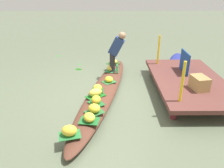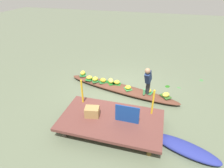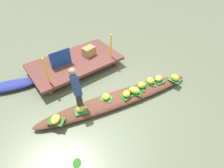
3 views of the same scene
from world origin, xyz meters
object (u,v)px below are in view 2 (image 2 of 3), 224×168
(banana_bunch_2, at_px, (95,79))
(banana_bunch_3, at_px, (148,90))
(vendor_boat, at_px, (121,89))
(banana_bunch_8, at_px, (89,77))
(banana_bunch_0, at_px, (103,80))
(vendor_person, at_px, (148,79))
(water_bottle, at_px, (144,92))
(banana_bunch_4, at_px, (83,73))
(banana_bunch_7, at_px, (111,81))
(banana_bunch_1, at_px, (128,87))
(market_banner, at_px, (127,114))
(moored_boat, at_px, (185,148))
(produce_crate, at_px, (92,112))
(banana_bunch_5, at_px, (166,95))
(banana_bunch_6, at_px, (117,82))

(banana_bunch_2, xyz_separation_m, banana_bunch_3, (-2.36, 0.34, -0.00))
(vendor_boat, bearing_deg, banana_bunch_8, 3.44)
(banana_bunch_0, bearing_deg, vendor_person, 165.78)
(vendor_boat, height_order, water_bottle, water_bottle)
(banana_bunch_4, height_order, banana_bunch_7, banana_bunch_4)
(banana_bunch_1, bearing_deg, vendor_person, 164.63)
(banana_bunch_8, bearing_deg, market_banner, 131.59)
(banana_bunch_8, bearing_deg, vendor_person, 167.40)
(moored_boat, height_order, produce_crate, produce_crate)
(moored_boat, height_order, banana_bunch_8, banana_bunch_8)
(banana_bunch_5, bearing_deg, water_bottle, 7.44)
(banana_bunch_4, relative_size, banana_bunch_6, 1.15)
(banana_bunch_3, bearing_deg, banana_bunch_4, -13.18)
(banana_bunch_1, bearing_deg, banana_bunch_7, -20.80)
(moored_boat, xyz_separation_m, banana_bunch_8, (3.95, -2.84, 0.20))
(banana_bunch_1, relative_size, vendor_person, 0.20)
(banana_bunch_8, bearing_deg, vendor_boat, 171.27)
(banana_bunch_0, xyz_separation_m, banana_bunch_1, (-1.17, 0.28, -0.01))
(banana_bunch_4, relative_size, banana_bunch_7, 0.86)
(moored_boat, bearing_deg, banana_bunch_0, -21.46)
(banana_bunch_6, relative_size, market_banner, 0.32)
(vendor_boat, xyz_separation_m, market_banner, (-0.71, 2.26, 0.55))
(banana_bunch_1, height_order, banana_bunch_5, banana_bunch_1)
(vendor_person, bearing_deg, vendor_boat, -17.63)
(banana_bunch_8, bearing_deg, water_bottle, 166.16)
(moored_boat, relative_size, banana_bunch_1, 7.80)
(moored_boat, distance_m, vendor_person, 2.75)
(banana_bunch_6, distance_m, banana_bunch_8, 1.30)
(moored_boat, xyz_separation_m, banana_bunch_6, (2.65, -2.75, 0.21))
(banana_bunch_1, height_order, market_banner, market_banner)
(banana_bunch_1, bearing_deg, banana_bunch_5, 174.69)
(banana_bunch_5, distance_m, vendor_person, 0.96)
(banana_bunch_0, height_order, banana_bunch_1, banana_bunch_0)
(banana_bunch_2, distance_m, banana_bunch_5, 3.07)
(banana_bunch_3, distance_m, banana_bunch_8, 2.70)
(banana_bunch_0, bearing_deg, market_banner, 122.60)
(banana_bunch_4, distance_m, banana_bunch_7, 1.51)
(banana_bunch_4, distance_m, water_bottle, 3.10)
(banana_bunch_3, height_order, banana_bunch_4, banana_bunch_4)
(banana_bunch_7, height_order, vendor_person, vendor_person)
(vendor_boat, bearing_deg, banana_bunch_5, -176.49)
(banana_bunch_3, relative_size, banana_bunch_6, 0.98)
(banana_bunch_1, height_order, vendor_person, vendor_person)
(banana_bunch_7, bearing_deg, banana_bunch_8, -3.37)
(vendor_boat, xyz_separation_m, banana_bunch_4, (1.94, -0.54, 0.22))
(vendor_person, distance_m, water_bottle, 0.57)
(banana_bunch_3, xyz_separation_m, banana_bunch_4, (3.11, -0.73, 0.01))
(produce_crate, bearing_deg, moored_boat, 173.25)
(moored_boat, xyz_separation_m, banana_bunch_3, (1.28, -2.42, 0.21))
(banana_bunch_1, xyz_separation_m, water_bottle, (-0.68, 0.25, 0.04))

